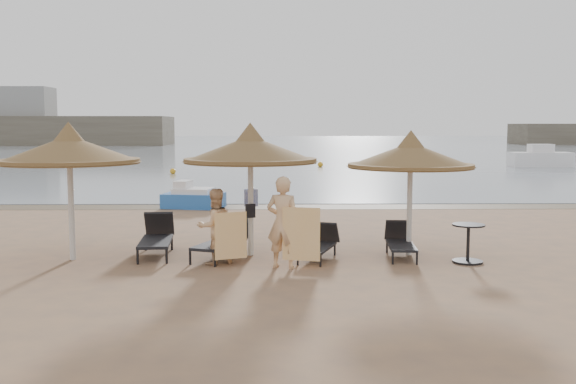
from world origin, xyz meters
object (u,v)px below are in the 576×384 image
lounger_far_left (157,236)px  lounger_far_right (400,241)px  lounger_near_left (225,239)px  person_right (283,215)px  side_table (468,245)px  person_left (215,221)px  lounger_near_right (320,243)px  palapa_right (411,156)px  pedal_boat (193,198)px  palapa_left (69,150)px  palapa_center (250,150)px

lounger_far_left → lounger_far_right: 5.31m
lounger_far_right → lounger_near_left: bearing=-176.3°
lounger_near_left → person_right: 1.84m
side_table → person_left: person_left is taller
lounger_far_left → person_left: bearing=-43.0°
lounger_far_left → lounger_near_right: size_ratio=1.19×
palapa_right → person_right: 3.23m
lounger_far_left → person_left: size_ratio=1.11×
pedal_boat → lounger_near_left: bearing=-67.0°
side_table → palapa_left: bearing=177.2°
person_right → lounger_far_right: bearing=-138.6°
person_right → lounger_far_left: bearing=-10.3°
side_table → pedal_boat: pedal_boat is taller
person_left → palapa_center: bearing=-156.6°
person_left → person_right: person_right is taller
person_left → pedal_boat: size_ratio=0.82×
lounger_near_left → lounger_far_right: (3.79, -0.02, -0.05)m
lounger_far_right → palapa_center: bearing=-178.3°
lounger_far_left → person_right: bearing=-32.8°
palapa_right → lounger_near_left: (-4.01, -0.10, -1.79)m
side_table → pedal_boat: 11.22m
palapa_left → lounger_near_right: 5.59m
lounger_far_right → lounger_near_right: bearing=-170.2°
palapa_center → lounger_far_left: (-2.07, 0.17, -1.90)m
side_table → person_left: size_ratio=0.45×
lounger_near_right → person_right: person_right is taller
lounger_far_left → person_right: 3.19m
palapa_right → lounger_far_right: (-0.22, -0.12, -1.84)m
person_left → palapa_left: bearing=-37.8°
lounger_far_left → lounger_near_right: bearing=-12.9°
lounger_far_right → side_table: size_ratio=2.07×
lounger_far_right → person_left: bearing=-164.9°
lounger_near_left → palapa_center: bearing=32.2°
lounger_far_left → pedal_boat: 7.90m
lounger_far_left → lounger_far_right: (5.31, -0.30, -0.06)m
person_left → lounger_near_right: bearing=166.2°
palapa_right → lounger_far_left: (-5.52, 0.18, -1.78)m
palapa_right → side_table: (1.05, -0.82, -1.79)m
palapa_center → lounger_near_left: bearing=-169.1°
palapa_right → lounger_near_right: 2.71m
lounger_near_right → side_table: 3.06m
lounger_far_left → pedal_boat: pedal_boat is taller
side_table → lounger_far_left: bearing=171.3°
lounger_far_right → palapa_left: bearing=-173.6°
lounger_near_left → lounger_far_right: size_ratio=1.19×
lounger_near_right → lounger_far_right: (1.74, 0.18, 0.01)m
palapa_center → lounger_far_right: bearing=-2.4°
palapa_left → lounger_near_left: (3.17, 0.32, -1.93)m
lounger_far_right → pedal_boat: (-5.57, 8.20, 0.02)m
palapa_left → person_left: size_ratio=1.63×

